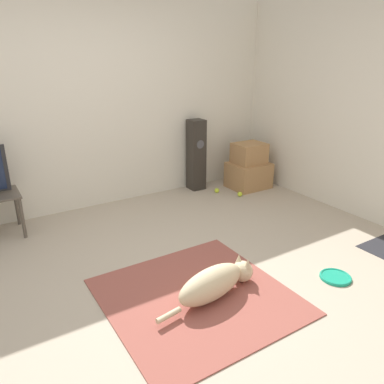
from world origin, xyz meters
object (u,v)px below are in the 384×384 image
(cardboard_box_lower, at_px, (248,175))
(frisbee, at_px, (336,277))
(dog, at_px, (215,282))
(tennis_ball_by_boxes, at_px, (217,190))
(tennis_ball_near_speaker, at_px, (240,194))
(floor_speaker, at_px, (196,155))
(cardboard_box_upper, at_px, (249,153))

(cardboard_box_lower, bearing_deg, frisbee, -111.78)
(dog, xyz_separation_m, cardboard_box_lower, (1.93, 1.90, 0.04))
(cardboard_box_lower, height_order, tennis_ball_by_boxes, cardboard_box_lower)
(tennis_ball_near_speaker, bearing_deg, floor_speaker, 118.80)
(dog, relative_size, cardboard_box_upper, 2.28)
(frisbee, relative_size, cardboard_box_lower, 0.49)
(dog, height_order, floor_speaker, floor_speaker)
(dog, xyz_separation_m, tennis_ball_near_speaker, (1.59, 1.66, -0.10))
(tennis_ball_by_boxes, bearing_deg, frisbee, -99.17)
(cardboard_box_upper, xyz_separation_m, tennis_ball_by_boxes, (-0.53, 0.04, -0.47))
(cardboard_box_lower, xyz_separation_m, floor_speaker, (-0.67, 0.36, 0.31))
(floor_speaker, relative_size, tennis_ball_near_speaker, 15.01)
(dog, relative_size, frisbee, 3.66)
(tennis_ball_by_boxes, bearing_deg, dog, -125.92)
(cardboard_box_upper, distance_m, tennis_ball_by_boxes, 0.71)
(cardboard_box_upper, distance_m, tennis_ball_near_speaker, 0.63)
(dog, height_order, tennis_ball_near_speaker, dog)
(cardboard_box_upper, relative_size, tennis_ball_near_speaker, 6.49)
(cardboard_box_lower, relative_size, tennis_ball_near_speaker, 8.34)
(frisbee, height_order, cardboard_box_lower, cardboard_box_lower)
(cardboard_box_lower, height_order, floor_speaker, floor_speaker)
(floor_speaker, relative_size, tennis_ball_by_boxes, 15.01)
(cardboard_box_upper, height_order, tennis_ball_near_speaker, cardboard_box_upper)
(cardboard_box_upper, height_order, floor_speaker, floor_speaker)
(dog, bearing_deg, cardboard_box_upper, 44.58)
(cardboard_box_lower, relative_size, floor_speaker, 0.56)
(cardboard_box_upper, bearing_deg, dog, -135.42)
(cardboard_box_lower, bearing_deg, tennis_ball_near_speaker, -145.40)
(floor_speaker, xyz_separation_m, tennis_ball_near_speaker, (0.33, -0.60, -0.46))
(dog, height_order, tennis_ball_by_boxes, dog)
(dog, distance_m, cardboard_box_lower, 2.71)
(cardboard_box_upper, bearing_deg, tennis_ball_near_speaker, -144.28)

